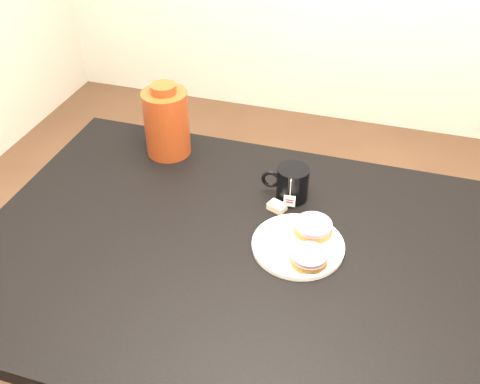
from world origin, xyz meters
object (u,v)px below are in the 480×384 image
(table, at_px, (264,277))
(mug, at_px, (292,183))
(teabag_pouch, at_px, (277,207))
(plate, at_px, (298,245))
(bagel_package, at_px, (167,122))
(bagel_back, at_px, (313,227))
(bagel_front, at_px, (309,258))

(table, distance_m, mug, 0.26)
(table, relative_size, teabag_pouch, 31.11)
(plate, xyz_separation_m, bagel_package, (-0.45, 0.29, 0.09))
(bagel_back, bearing_deg, plate, -115.12)
(bagel_front, distance_m, teabag_pouch, 0.21)
(table, relative_size, bagel_package, 6.40)
(bagel_back, bearing_deg, bagel_package, 153.36)
(bagel_front, height_order, bagel_package, bagel_package)
(table, distance_m, bagel_back, 0.17)
(plate, xyz_separation_m, mug, (-0.06, 0.18, 0.04))
(bagel_front, xyz_separation_m, bagel_package, (-0.49, 0.35, 0.08))
(table, xyz_separation_m, bagel_back, (0.10, 0.10, 0.11))
(teabag_pouch, bearing_deg, bagel_front, -56.35)
(teabag_pouch, bearing_deg, mug, 68.87)
(table, bearing_deg, bagel_back, 44.80)
(teabag_pouch, distance_m, bagel_package, 0.42)
(table, distance_m, plate, 0.12)
(table, bearing_deg, teabag_pouch, 93.79)
(bagel_front, bearing_deg, teabag_pouch, 123.65)
(table, bearing_deg, bagel_package, 138.84)
(table, relative_size, bagel_back, 10.74)
(bagel_front, distance_m, bagel_package, 0.60)
(bagel_back, height_order, teabag_pouch, bagel_back)
(teabag_pouch, relative_size, bagel_package, 0.21)
(plate, relative_size, teabag_pouch, 4.89)
(mug, bearing_deg, table, -97.63)
(bagel_package, bearing_deg, teabag_pouch, -24.59)
(bagel_back, xyz_separation_m, bagel_front, (0.01, -0.11, -0.00))
(plate, bearing_deg, bagel_back, 64.88)
(plate, height_order, bagel_package, bagel_package)
(plate, height_order, teabag_pouch, teabag_pouch)
(bagel_back, bearing_deg, bagel_front, -84.47)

